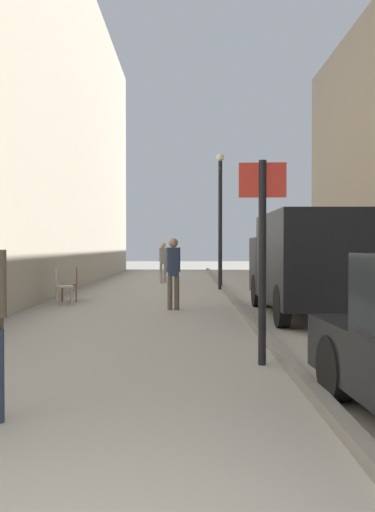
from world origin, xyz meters
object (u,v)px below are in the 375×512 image
lamp_post (221,212)px  delivery_van (311,261)px  cafe_chair_near_window (73,281)px  cafe_chair_by_doorway (61,283)px  street_sign_post (263,244)px  pedestrian_mid_block (164,260)px  pedestrian_far_crossing (174,268)px

lamp_post → delivery_van: bearing=-77.9°
cafe_chair_near_window → cafe_chair_by_doorway: size_ratio=1.00×
cafe_chair_near_window → cafe_chair_by_doorway: same height
lamp_post → street_sign_post: bearing=-90.9°
pedestrian_mid_block → cafe_chair_by_doorway: bearing=54.3°
pedestrian_mid_block → pedestrian_far_crossing: pedestrian_far_crossing is taller
delivery_van → street_sign_post: street_sign_post is taller
pedestrian_mid_block → pedestrian_far_crossing: 9.16m
pedestrian_mid_block → lamp_post: (2.15, -3.10, 1.76)m
pedestrian_far_crossing → cafe_chair_near_window: 3.46m
delivery_van → cafe_chair_by_doorway: delivery_van is taller
pedestrian_mid_block → street_sign_post: 15.12m
pedestrian_mid_block → delivery_van: bearing=90.2°
cafe_chair_near_window → pedestrian_far_crossing: bearing=-136.0°
delivery_van → cafe_chair_near_window: bearing=152.5°
pedestrian_far_crossing → cafe_chair_near_window: (-2.82, 1.95, -0.44)m
pedestrian_far_crossing → lamp_post: lamp_post is taller
pedestrian_far_crossing → cafe_chair_near_window: pedestrian_far_crossing is taller
pedestrian_mid_block → lamp_post: size_ratio=0.35×
delivery_van → lamp_post: bearing=102.0°
pedestrian_far_crossing → cafe_chair_near_window: bearing=128.9°
pedestrian_far_crossing → delivery_van: delivery_van is taller
cafe_chair_near_window → cafe_chair_by_doorway: bearing=158.0°
street_sign_post → cafe_chair_by_doorway: (-4.25, 7.02, -1.00)m
pedestrian_mid_block → pedestrian_far_crossing: bearing=74.6°
pedestrian_mid_block → delivery_van: (3.67, -10.20, 0.23)m
cafe_chair_near_window → street_sign_post: bearing=-163.5°
delivery_van → cafe_chair_near_window: size_ratio=5.33×
delivery_van → cafe_chair_near_window: 6.59m
pedestrian_mid_block → cafe_chair_by_doorway: pedestrian_mid_block is taller
pedestrian_far_crossing → cafe_chair_by_doorway: pedestrian_far_crossing is taller
pedestrian_mid_block → cafe_chair_by_doorway: 8.29m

